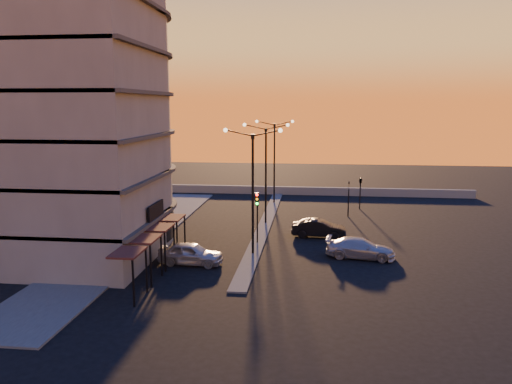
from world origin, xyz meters
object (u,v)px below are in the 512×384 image
(streetlamp_mid, at_px, (266,165))
(car_sedan, at_px, (319,228))
(car_wagon, at_px, (360,248))
(car_hatchback, at_px, (191,254))
(traffic_light_main, at_px, (257,209))

(streetlamp_mid, height_order, car_sedan, streetlamp_mid)
(car_wagon, bearing_deg, streetlamp_mid, 47.26)
(car_wagon, bearing_deg, car_hatchback, 111.96)
(streetlamp_mid, relative_size, car_wagon, 1.88)
(car_hatchback, distance_m, car_sedan, 12.46)
(car_hatchback, relative_size, car_wagon, 0.91)
(car_wagon, bearing_deg, car_sedan, 36.45)
(traffic_light_main, xyz_separation_m, car_hatchback, (-4.08, -5.69, -2.10))
(car_hatchback, xyz_separation_m, car_sedan, (9.08, 8.54, -0.02))
(streetlamp_mid, xyz_separation_m, traffic_light_main, (0.00, -7.13, -2.70))
(traffic_light_main, relative_size, car_wagon, 0.84)
(car_sedan, height_order, car_wagon, car_sedan)
(traffic_light_main, height_order, car_sedan, traffic_light_main)
(streetlamp_mid, height_order, car_wagon, streetlamp_mid)
(streetlamp_mid, height_order, traffic_light_main, streetlamp_mid)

